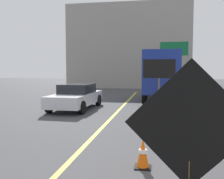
% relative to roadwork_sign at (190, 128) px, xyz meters
% --- Properties ---
extents(lane_center_stripe, '(0.14, 36.00, 0.01)m').
position_rel_roadwork_sign_xyz_m(lane_center_stripe, '(-2.45, 3.56, -1.47)').
color(lane_center_stripe, yellow).
rests_on(lane_center_stripe, ground).
extents(roadwork_sign, '(1.63, 0.06, 2.33)m').
position_rel_roadwork_sign_xyz_m(roadwork_sign, '(0.00, 0.00, 0.00)').
color(roadwork_sign, '#593819').
rests_on(roadwork_sign, ground).
extents(arrow_board_trailer, '(1.60, 1.81, 2.70)m').
position_rel_roadwork_sign_xyz_m(arrow_board_trailer, '(-0.35, 9.90, -0.99)').
color(arrow_board_trailer, orange).
rests_on(arrow_board_trailer, ground).
extents(box_truck, '(2.58, 7.80, 3.34)m').
position_rel_roadwork_sign_xyz_m(box_truck, '(-0.11, 15.16, 0.34)').
color(box_truck, black).
rests_on(box_truck, ground).
extents(pickup_car, '(2.09, 4.67, 1.38)m').
position_rel_roadwork_sign_xyz_m(pickup_car, '(-4.86, 10.34, -0.78)').
color(pickup_car, silver).
rests_on(pickup_car, ground).
extents(highway_guide_sign, '(2.79, 0.18, 5.00)m').
position_rel_roadwork_sign_xyz_m(highway_guide_sign, '(1.66, 21.96, 1.95)').
color(highway_guide_sign, gray).
rests_on(highway_guide_sign, ground).
extents(far_building_block, '(14.34, 7.79, 9.76)m').
position_rel_roadwork_sign_xyz_m(far_building_block, '(-3.94, 29.60, 3.41)').
color(far_building_block, gray).
rests_on(far_building_block, ground).
extents(traffic_cone_near_sign, '(0.36, 0.36, 0.66)m').
position_rel_roadwork_sign_xyz_m(traffic_cone_near_sign, '(-0.71, 2.36, -1.15)').
color(traffic_cone_near_sign, black).
rests_on(traffic_cone_near_sign, ground).
extents(traffic_cone_mid_lane, '(0.36, 0.36, 0.74)m').
position_rel_roadwork_sign_xyz_m(traffic_cone_mid_lane, '(-0.66, 4.95, -1.11)').
color(traffic_cone_mid_lane, black).
rests_on(traffic_cone_mid_lane, ground).
extents(traffic_cone_far_lane, '(0.36, 0.36, 0.63)m').
position_rel_roadwork_sign_xyz_m(traffic_cone_far_lane, '(-0.71, 8.01, -1.16)').
color(traffic_cone_far_lane, black).
rests_on(traffic_cone_far_lane, ground).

